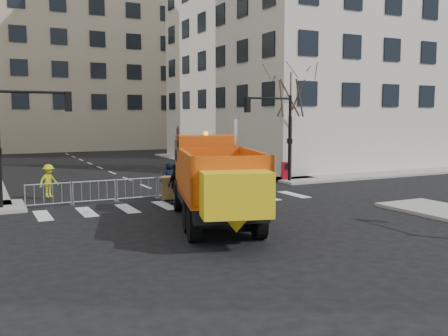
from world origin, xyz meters
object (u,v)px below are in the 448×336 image
cop_c (176,184)px  newspaper_box (285,171)px  cop_b (169,183)px  worker (49,181)px  cop_a (169,182)px  plow_truck (215,178)px

cop_c → newspaper_box: 10.32m
newspaper_box → cop_c: bearing=-132.0°
cop_b → newspaper_box: bearing=-161.3°
cop_c → worker: bearing=-68.8°
cop_a → cop_b: (0.13, 0.40, -0.11)m
plow_truck → worker: bearing=45.7°
worker → newspaper_box: size_ratio=1.48×
cop_b → worker: size_ratio=1.05×
plow_truck → cop_c: bearing=13.3°
cop_a → newspaper_box: size_ratio=1.74×
plow_truck → cop_c: plow_truck is taller
cop_a → worker: 5.97m
cop_b → plow_truck: bearing=85.6°
plow_truck → worker: (-4.94, 8.73, -0.83)m
cop_a → cop_c: bearing=85.4°
plow_truck → cop_a: 5.91m
plow_truck → cop_b: bearing=12.3°
cop_a → newspaper_box: cop_a is taller
cop_a → worker: bearing=-30.8°
cop_c → worker: (-5.17, 4.05, -0.00)m
worker → newspaper_box: 14.38m
cop_a → cop_c: size_ratio=0.99×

